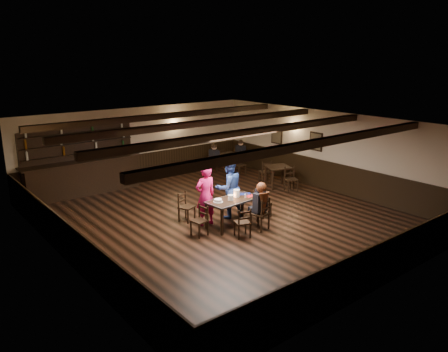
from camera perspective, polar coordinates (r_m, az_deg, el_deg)
ground at (r=12.54m, az=0.04°, el=-5.45°), size 10.00×10.00×0.00m
room_shell at (r=12.06m, az=-0.04°, el=2.38°), size 9.02×10.02×2.71m
dining_table at (r=11.76m, az=1.16°, el=-3.47°), size 1.51×0.83×0.75m
chair_near_left at (r=11.05m, az=2.55°, el=-5.86°), size 0.46×0.45×0.78m
chair_near_right at (r=11.54m, az=5.05°, el=-4.66°), size 0.49×0.47×0.89m
chair_end_left at (r=11.24m, az=-2.99°, el=-5.46°), size 0.39×0.41×0.79m
chair_end_right at (r=12.47m, az=4.91°, el=-3.27°), size 0.38×0.40×0.83m
chair_far_pushed at (r=12.22m, az=-5.17°, el=-3.71°), size 0.49×0.47×0.82m
woman_pink at (r=11.78m, az=-2.44°, el=-2.57°), size 0.63×0.43×1.66m
man_blue at (r=12.32m, az=0.61°, el=-1.55°), size 0.92×0.76×1.74m
seated_person at (r=11.45m, az=4.84°, el=-3.02°), size 0.36×0.54×0.88m
cake at (r=11.49m, az=-0.79°, el=-3.24°), size 0.26×0.26×0.08m
plate_stack_a at (r=11.63m, az=0.89°, el=-2.83°), size 0.16×0.16×0.15m
plate_stack_b at (r=11.90m, az=1.66°, el=-2.26°), size 0.17×0.17×0.20m
tea_light at (r=11.83m, az=1.12°, el=-2.76°), size 0.05×0.05×0.06m
salt_shaker at (r=11.86m, az=2.80°, el=-2.59°), size 0.04×0.04×0.10m
pepper_shaker at (r=11.95m, az=3.02°, el=-2.46°), size 0.04×0.04×0.10m
drink_glass at (r=12.05m, az=1.80°, el=-2.27°), size 0.07×0.07×0.11m
menu_red at (r=12.02m, az=3.41°, el=-2.60°), size 0.28×0.21×0.00m
menu_blue at (r=12.18m, az=2.77°, el=-2.34°), size 0.39×0.35×0.00m
bar_counter at (r=15.23m, az=-17.99°, el=0.43°), size 3.96×0.70×2.20m
back_table_a at (r=15.34m, az=7.05°, el=0.89°), size 1.02×1.02×0.75m
back_table_b at (r=17.15m, az=0.60°, el=2.56°), size 0.82×0.82×0.75m
bg_patron_left at (r=16.62m, az=-1.29°, el=2.90°), size 0.25×0.40×0.80m
bg_patron_right at (r=17.51m, az=2.18°, el=3.50°), size 0.24×0.38×0.77m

